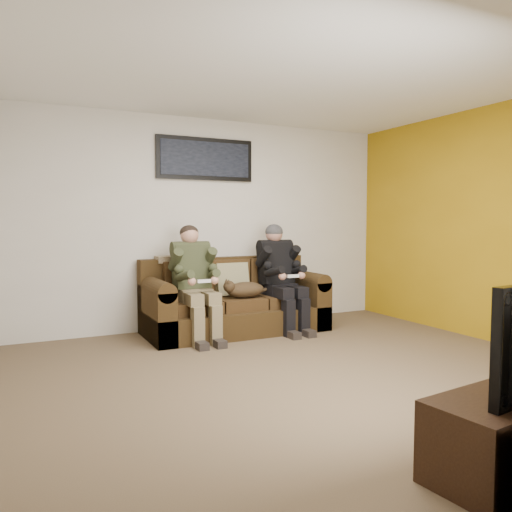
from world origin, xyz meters
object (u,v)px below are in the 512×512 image
person_left (195,275)px  framed_poster (205,159)px  cat (244,289)px  sofa (233,304)px  person_right (280,271)px

person_left → framed_poster: size_ratio=1.03×
person_left → cat: bearing=-4.5°
sofa → framed_poster: framed_poster is taller
person_right → framed_poster: 1.67m
sofa → person_right: 0.70m
sofa → framed_poster: size_ratio=1.72×
sofa → framed_poster: (-0.20, 0.39, 1.77)m
person_left → person_right: (1.10, 0.00, 0.00)m
sofa → person_left: bearing=-162.0°
person_right → cat: (-0.51, -0.05, -0.19)m
person_left → framed_poster: bearing=58.2°
person_right → framed_poster: framed_poster is taller
sofa → cat: 0.30m
sofa → cat: bearing=-79.9°
sofa → framed_poster: 1.82m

